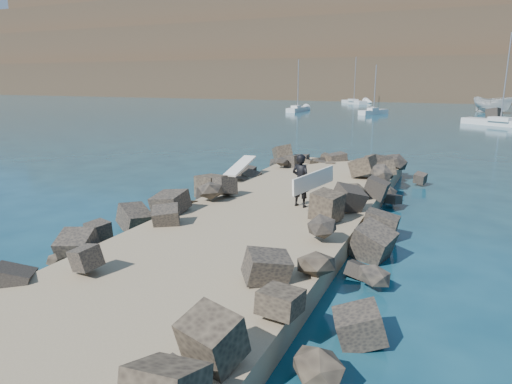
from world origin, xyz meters
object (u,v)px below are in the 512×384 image
(boat_imported, at_px, (493,104))
(surfer_with_board, at_px, (303,180))
(surfboard_resting, at_px, (240,168))
(sailboat_a, at_px, (297,109))

(boat_imported, height_order, surfer_with_board, boat_imported)
(surfboard_resting, xyz_separation_m, sailboat_a, (-14.47, 49.97, -0.69))
(surfboard_resting, distance_m, boat_imported, 60.51)
(boat_imported, bearing_deg, surfboard_resting, -153.75)
(sailboat_a, bearing_deg, surfboard_resting, -73.85)
(surfboard_resting, xyz_separation_m, surfer_with_board, (3.99, -3.35, 0.48))
(surfboard_resting, height_order, sailboat_a, sailboat_a)
(boat_imported, xyz_separation_m, surfer_with_board, (-8.89, -62.48, 0.27))
(boat_imported, bearing_deg, sailboat_a, 147.04)
(sailboat_a, bearing_deg, surfer_with_board, -70.91)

